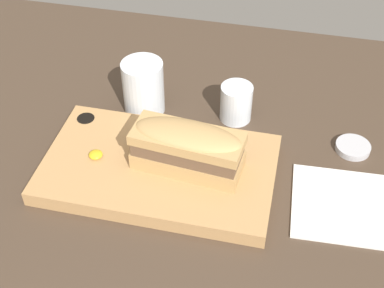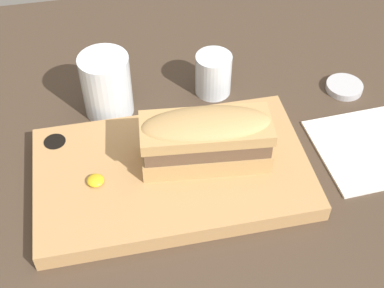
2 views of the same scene
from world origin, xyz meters
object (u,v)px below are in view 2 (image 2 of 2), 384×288
object	(u,v)px
serving_board	(172,172)
water_glass	(107,89)
wine_glass	(213,76)
condiment_dish	(344,87)
napkin	(375,147)
sandwich	(206,137)

from	to	relation	value
serving_board	water_glass	world-z (taller)	water_glass
wine_glass	serving_board	bearing A→B (deg)	-120.00
wine_glass	condiment_dish	distance (cm)	22.82
serving_board	condiment_dish	xyz separation A→B (cm)	(32.62, 13.68, -0.79)
napkin	condiment_dish	xyz separation A→B (cm)	(0.66, 14.02, 0.39)
sandwich	condiment_dish	xyz separation A→B (cm)	(27.56, 13.31, -6.65)
serving_board	sandwich	world-z (taller)	sandwich
serving_board	water_glass	size ratio (longest dim) A/B	3.70
sandwich	water_glass	bearing A→B (deg)	127.46
sandwich	wine_glass	bearing A→B (deg)	73.20
serving_board	condiment_dish	distance (cm)	35.39
wine_glass	condiment_dish	size ratio (longest dim) A/B	1.17
serving_board	water_glass	xyz separation A→B (cm)	(-7.45, 16.71, 3.23)
serving_board	condiment_dish	bearing A→B (deg)	22.75
sandwich	condiment_dish	world-z (taller)	sandwich
water_glass	napkin	xyz separation A→B (cm)	(39.42, -17.04, -4.41)
napkin	condiment_dish	size ratio (longest dim) A/B	3.00
sandwich	wine_glass	world-z (taller)	sandwich
serving_board	wine_glass	size ratio (longest dim) A/B	5.38
water_glass	condiment_dish	world-z (taller)	water_glass
wine_glass	napkin	world-z (taller)	wine_glass
condiment_dish	wine_glass	bearing A→B (deg)	169.11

